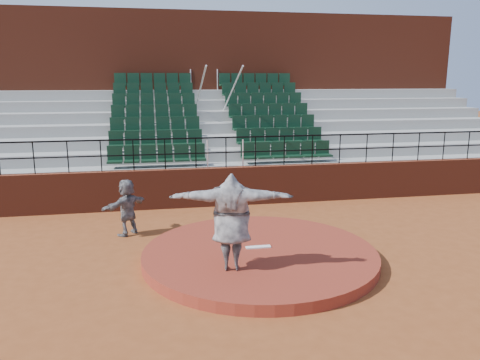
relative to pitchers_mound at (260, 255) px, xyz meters
name	(u,v)px	position (x,y,z in m)	size (l,w,h in m)	color
ground	(260,260)	(0.00, 0.00, -0.12)	(90.00, 90.00, 0.00)	brown
pitchers_mound	(260,255)	(0.00, 0.00, 0.00)	(5.50, 5.50, 0.25)	maroon
pitching_rubber	(258,247)	(0.00, 0.15, 0.14)	(0.60, 0.15, 0.03)	white
boundary_wall	(226,186)	(0.00, 5.00, 0.53)	(24.00, 0.30, 1.30)	maroon
wall_railing	(226,146)	(0.00, 5.00, 1.90)	(24.04, 0.05, 1.03)	black
seating_deck	(212,147)	(0.00, 8.65, 1.32)	(24.00, 5.97, 4.63)	#9A9A95
press_box_facade	(201,92)	(0.00, 12.60, 3.43)	(24.00, 3.00, 7.10)	maroon
pitcher	(231,222)	(-0.84, -0.96, 1.16)	(2.54, 0.69, 2.07)	black
fielder	(127,207)	(-3.13, 2.48, 0.65)	(1.44, 0.46, 1.55)	black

